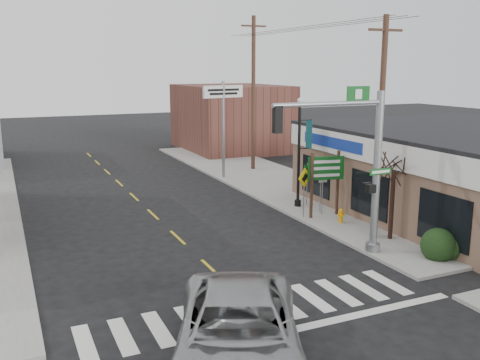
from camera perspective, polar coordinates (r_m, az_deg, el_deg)
name	(u,v)px	position (r m, az deg, el deg)	size (l,w,h in m)	color
ground	(261,315)	(16.30, 2.21, -14.17)	(140.00, 140.00, 0.00)	black
sidewalk_right	(300,192)	(31.19, 6.38, -1.26)	(6.00, 38.00, 0.13)	gray
center_line	(178,237)	(23.21, -6.67, -6.10)	(0.12, 56.00, 0.01)	gold
crosswalk	(255,309)	(16.62, 1.58, -13.60)	(11.00, 2.20, 0.01)	silver
thrift_store	(468,173)	(28.88, 23.16, 0.69)	(12.00, 14.00, 4.00)	#7B5C4A
bldg_distant_right	(231,118)	(47.10, -0.97, 6.67)	(8.00, 10.00, 5.60)	brown
suv	(239,333)	(13.37, -0.15, -15.99)	(3.02, 6.54, 1.82)	#9DA0A2
traffic_signal_pole	(361,157)	(20.31, 12.80, 2.46)	(5.03, 0.38, 6.37)	gray
guide_sign	(325,175)	(25.64, 9.10, 0.51)	(1.79, 0.14, 3.14)	#4C3123
fire_hydrant	(341,215)	(25.08, 10.71, -3.69)	(0.21, 0.21, 0.66)	#E89300
ped_crossing_sign	(304,183)	(25.32, 6.88, -0.34)	(0.94, 0.07, 2.41)	gray
lamp_post	(300,144)	(27.19, 6.43, 3.82)	(0.72, 0.57, 5.54)	black
dance_center_sign	(223,105)	(34.24, -1.81, 8.05)	(2.90, 0.18, 6.16)	gray
bare_tree	(395,158)	(22.58, 16.18, 2.30)	(2.18, 2.18, 4.36)	black
shrub_front	(438,245)	(21.50, 20.38, -6.55)	(1.31, 1.31, 0.98)	#153C19
shrub_back	(381,206)	(26.84, 14.83, -2.69)	(1.14, 1.14, 0.86)	black
utility_pole_near	(380,128)	(22.46, 14.74, 5.44)	(1.57, 0.24, 9.04)	#46351E
utility_pole_far	(253,92)	(37.09, 1.43, 9.34)	(1.81, 0.27, 10.39)	#3D241B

